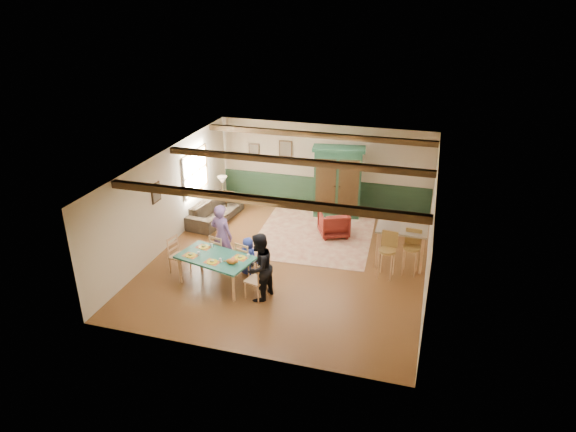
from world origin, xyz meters
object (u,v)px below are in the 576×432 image
(dining_chair_far_right, at_px, (246,258))
(end_table, at_px, (224,202))
(dining_chair_end_right, at_px, (256,279))
(bar_stool_right, at_px, (411,253))
(person_woman, at_px, (259,267))
(armchair, at_px, (334,223))
(dining_table, at_px, (216,270))
(bar_stool_left, at_px, (387,256))
(sofa, at_px, (215,210))
(cat, at_px, (231,261))
(dining_chair_far_left, at_px, (221,251))
(person_man, at_px, (222,236))
(counter_table, at_px, (400,247))
(dining_chair_end_left, at_px, (179,255))
(person_child, at_px, (248,256))
(table_lamp, at_px, (223,185))
(armoire, at_px, (338,182))

(dining_chair_far_right, xyz_separation_m, end_table, (-2.14, 3.62, -0.17))
(dining_chair_end_right, distance_m, bar_stool_right, 3.97)
(person_woman, relative_size, armchair, 1.98)
(dining_table, distance_m, bar_stool_left, 4.20)
(sofa, bearing_deg, cat, -143.90)
(dining_chair_far_left, relative_size, person_man, 0.55)
(dining_chair_far_left, height_order, armchair, dining_chair_far_left)
(person_man, xyz_separation_m, counter_table, (4.39, 1.31, -0.33))
(dining_chair_far_right, distance_m, bar_stool_left, 3.48)
(dining_chair_far_left, bearing_deg, sofa, -49.93)
(sofa, xyz_separation_m, counter_table, (5.73, -1.30, 0.21))
(counter_table, height_order, bar_stool_right, bar_stool_right)
(dining_chair_far_right, bearing_deg, bar_stool_left, -151.35)
(dining_chair_end_left, distance_m, bar_stool_right, 5.80)
(cat, bearing_deg, person_woman, 8.13)
(armchair, distance_m, sofa, 3.73)
(end_table, distance_m, bar_stool_right, 6.52)
(dining_chair_end_right, height_order, person_woman, person_woman)
(person_child, height_order, sofa, person_child)
(dining_chair_far_left, relative_size, end_table, 1.55)
(dining_chair_end_left, height_order, table_lamp, table_lamp)
(armoire, bearing_deg, bar_stool_right, -58.45)
(dining_chair_end_right, bearing_deg, dining_chair_far_right, -133.83)
(dining_chair_far_left, relative_size, dining_chair_far_right, 1.00)
(armoire, xyz_separation_m, bar_stool_right, (2.48, -3.05, -0.54))
(person_man, relative_size, armoire, 0.77)
(dining_chair_end_left, height_order, person_woman, person_woman)
(person_man, bearing_deg, dining_chair_far_left, 90.00)
(dining_chair_far_right, height_order, person_child, person_child)
(person_woman, bearing_deg, dining_chair_end_left, -90.00)
(bar_stool_left, height_order, bar_stool_right, bar_stool_left)
(armoire, distance_m, sofa, 3.89)
(dining_table, bearing_deg, person_child, 49.66)
(dining_chair_far_left, xyz_separation_m, dining_chair_end_right, (1.33, -1.06, 0.00))
(dining_chair_far_right, bearing_deg, bar_stool_right, -148.78)
(dining_chair_end_left, xyz_separation_m, bar_stool_right, (5.59, 1.56, 0.11))
(dining_chair_far_right, distance_m, end_table, 4.21)
(person_child, xyz_separation_m, armoire, (1.42, 4.20, 0.62))
(person_man, distance_m, bar_stool_right, 4.78)
(dining_chair_end_left, distance_m, cat, 1.74)
(sofa, bearing_deg, dining_table, -148.96)
(dining_chair_far_left, bearing_deg, bar_stool_right, -153.71)
(armoire, xyz_separation_m, table_lamp, (-3.58, -0.66, -0.23))
(armchair, distance_m, counter_table, 2.37)
(dining_chair_end_right, height_order, sofa, dining_chair_end_right)
(bar_stool_left, bearing_deg, dining_chair_end_left, -159.47)
(dining_table, xyz_separation_m, bar_stool_left, (3.92, 1.49, 0.22))
(dining_table, bearing_deg, end_table, 110.55)
(person_woman, distance_m, cat, 0.70)
(armoire, bearing_deg, cat, -113.81)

